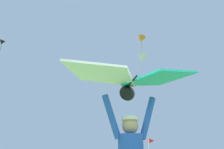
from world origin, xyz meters
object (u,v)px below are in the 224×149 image
Objects in this scene: held_stunt_kite at (130,80)px; marker_flag at (151,144)px; distant_kite_black_high_left at (2,42)px; distant_kite_white_mid_right at (142,58)px; distant_kite_orange_mid_left at (141,39)px.

held_stunt_kite is 1.09× the size of marker_flag.
held_stunt_kite is at bearing -70.04° from distant_kite_black_high_left.
held_stunt_kite is at bearing -113.80° from distant_kite_white_mid_right.
distant_kite_white_mid_right reaches higher than held_stunt_kite.
distant_kite_black_high_left reaches higher than distant_kite_white_mid_right.
distant_kite_white_mid_right is 0.73× the size of distant_kite_orange_mid_left.
distant_kite_orange_mid_left is (11.72, 26.65, 17.80)m from held_stunt_kite.
distant_kite_orange_mid_left is 1.66× the size of marker_flag.
distant_kite_white_mid_right is 15.84m from marker_flag.
held_stunt_kite is at bearing -116.27° from marker_flag.
distant_kite_orange_mid_left reaches higher than marker_flag.
marker_flag is (-8.56, -20.25, -18.32)m from distant_kite_orange_mid_left.
distant_kite_orange_mid_left is at bearing 66.36° from distant_kite_white_mid_right.
distant_kite_orange_mid_left is 28.62m from marker_flag.
marker_flag is (13.45, -21.92, -15.52)m from distant_kite_black_high_left.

